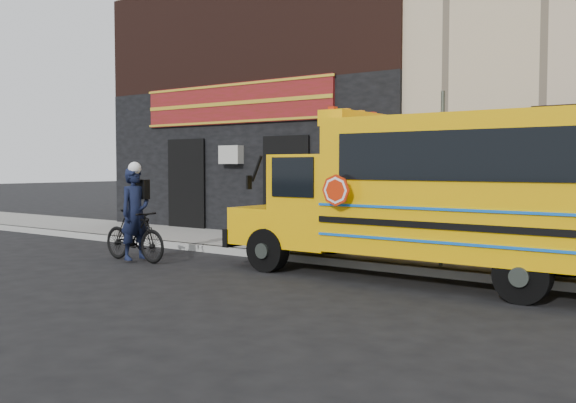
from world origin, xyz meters
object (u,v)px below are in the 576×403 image
Objects in this scene: school_bus at (434,192)px; bicycle at (134,235)px; sign_pole at (442,174)px; cyclist at (135,216)px.

bicycle is (-5.83, -1.51, -0.98)m from school_bus.
school_bus is 0.80m from sign_pole.
sign_pole reaches higher than bicycle.
sign_pole reaches higher than school_bus.
sign_pole is at bearing -67.64° from bicycle.
cyclist is (-5.75, -1.55, -0.58)m from school_bus.
cyclist reaches higher than bicycle.
bicycle is at bearing -165.45° from school_bus.
sign_pole is (-0.17, 0.73, 0.29)m from school_bus.
bicycle is at bearing -158.42° from sign_pole.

